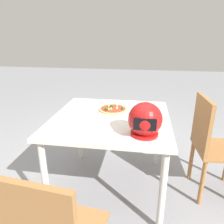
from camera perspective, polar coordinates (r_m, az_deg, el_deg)
name	(u,v)px	position (r m, az deg, el deg)	size (l,w,h in m)	color
ground_plane	(111,185)	(2.19, -0.28, -18.81)	(14.00, 14.00, 0.00)	gray
dining_table	(111,126)	(1.86, -0.31, -3.64)	(0.99, 0.99, 0.71)	beige
pizza_plate	(113,111)	(1.95, 0.30, 0.29)	(0.29, 0.29, 0.01)	white
pizza	(113,109)	(1.94, 0.27, 0.77)	(0.25, 0.25, 0.05)	tan
motorcycle_helmet	(145,120)	(1.48, 8.81, -2.11)	(0.24, 0.24, 0.24)	#B21414
chair_side	(210,142)	(2.02, 24.81, -7.34)	(0.43, 0.43, 0.90)	#996638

